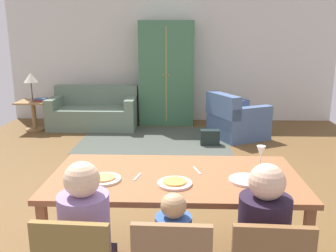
{
  "coord_description": "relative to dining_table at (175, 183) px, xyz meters",
  "views": [
    {
      "loc": [
        0.18,
        -3.73,
        1.8
      ],
      "look_at": [
        0.06,
        0.06,
        0.85
      ],
      "focal_mm": 38.5,
      "sensor_mm": 36.0,
      "label": 1
    }
  ],
  "objects": [
    {
      "name": "side_table",
      "position": [
        -2.82,
        4.21,
        -0.32
      ],
      "size": [
        0.56,
        0.56,
        0.58
      ],
      "color": "olive",
      "rests_on": "ground_plane"
    },
    {
      "name": "book_upper",
      "position": [
        -2.65,
        4.2,
        -0.07
      ],
      "size": [
        0.22,
        0.16,
        0.03
      ],
      "primitive_type": "cube",
      "color": "#365379",
      "rests_on": "book_lower"
    },
    {
      "name": "back_wall",
      "position": [
        -0.16,
        5.25,
        0.66
      ],
      "size": [
        6.95,
        0.1,
        2.7
      ],
      "primitive_type": "cube",
      "color": "silver",
      "rests_on": "ground_plane"
    },
    {
      "name": "person_man",
      "position": [
        -0.52,
        -0.66,
        -0.18
      ],
      "size": [
        0.3,
        0.41,
        1.11
      ],
      "color": "#38344D",
      "rests_on": "ground_plane"
    },
    {
      "name": "handbag",
      "position": [
        0.55,
        3.31,
        -0.56
      ],
      "size": [
        0.32,
        0.16,
        0.26
      ],
      "primitive_type": "cube",
      "color": "#1C2827",
      "rests_on": "ground_plane"
    },
    {
      "name": "plate_near_child",
      "position": [
        0.0,
        -0.18,
        0.08
      ],
      "size": [
        0.25,
        0.25,
        0.02
      ],
      "primitive_type": "cylinder",
      "color": "silver",
      "rests_on": "dining_table"
    },
    {
      "name": "area_rug",
      "position": [
        -0.42,
        3.61,
        -0.69
      ],
      "size": [
        2.6,
        1.8,
        0.01
      ],
      "primitive_type": "cube",
      "color": "#444B42",
      "rests_on": "ground_plane"
    },
    {
      "name": "plate_near_man",
      "position": [
        -0.52,
        -0.12,
        0.08
      ],
      "size": [
        0.25,
        0.25,
        0.02
      ],
      "primitive_type": "cylinder",
      "color": "silver",
      "rests_on": "dining_table"
    },
    {
      "name": "knife",
      "position": [
        0.17,
        0.1,
        0.07
      ],
      "size": [
        0.06,
        0.17,
        0.01
      ],
      "primitive_type": "cube",
      "rotation": [
        0.0,
        0.0,
        0.28
      ],
      "color": "silver",
      "rests_on": "dining_table"
    },
    {
      "name": "pizza_near_child",
      "position": [
        0.0,
        -0.18,
        0.09
      ],
      "size": [
        0.17,
        0.17,
        0.01
      ],
      "primitive_type": "cylinder",
      "color": "gold",
      "rests_on": "plate_near_child"
    },
    {
      "name": "plate_near_woman",
      "position": [
        0.52,
        -0.1,
        0.08
      ],
      "size": [
        0.25,
        0.25,
        0.02
      ],
      "primitive_type": "cylinder",
      "color": "silver",
      "rests_on": "dining_table"
    },
    {
      "name": "table_lamp",
      "position": [
        -2.82,
        4.21,
        0.32
      ],
      "size": [
        0.26,
        0.26,
        0.54
      ],
      "color": "brown",
      "rests_on": "side_table"
    },
    {
      "name": "couch",
      "position": [
        -1.69,
        4.47,
        -0.39
      ],
      "size": [
        1.71,
        0.86,
        0.82
      ],
      "color": "slate",
      "rests_on": "ground_plane"
    },
    {
      "name": "armoire",
      "position": [
        -0.24,
        4.86,
        0.36
      ],
      "size": [
        1.1,
        0.59,
        2.1
      ],
      "color": "#3B6C4C",
      "rests_on": "ground_plane"
    },
    {
      "name": "dining_table",
      "position": [
        0.0,
        0.0,
        0.0
      ],
      "size": [
        1.9,
        0.95,
        0.76
      ],
      "color": "#935633",
      "rests_on": "ground_plane"
    },
    {
      "name": "ground_plane",
      "position": [
        -0.16,
        1.87,
        -0.7
      ],
      "size": [
        6.95,
        6.66,
        0.02
      ],
      "primitive_type": "cube",
      "color": "brown"
    },
    {
      "name": "book_lower",
      "position": [
        -2.64,
        4.16,
        -0.1
      ],
      "size": [
        0.22,
        0.16,
        0.03
      ],
      "primitive_type": "cube",
      "color": "#9E2C2A",
      "rests_on": "side_table"
    },
    {
      "name": "fork",
      "position": [
        -0.29,
        -0.05,
        0.07
      ],
      "size": [
        0.05,
        0.15,
        0.01
      ],
      "primitive_type": "cube",
      "rotation": [
        0.0,
        0.0,
        -0.24
      ],
      "color": "silver",
      "rests_on": "dining_table"
    },
    {
      "name": "wine_glass",
      "position": [
        0.69,
        0.18,
        0.2
      ],
      "size": [
        0.07,
        0.07,
        0.19
      ],
      "color": "silver",
      "rests_on": "dining_table"
    },
    {
      "name": "armchair",
      "position": [
        1.05,
        3.78,
        -0.37
      ],
      "size": [
        1.15,
        1.14,
        0.82
      ],
      "color": "#475F89",
      "rests_on": "ground_plane"
    },
    {
      "name": "pizza_near_man",
      "position": [
        -0.52,
        -0.12,
        0.09
      ],
      "size": [
        0.17,
        0.17,
        0.01
      ],
      "primitive_type": "cylinder",
      "color": "#E4934C",
      "rests_on": "plate_near_man"
    }
  ]
}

